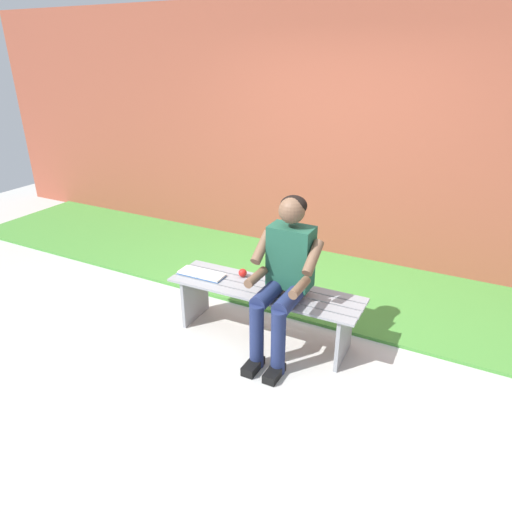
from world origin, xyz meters
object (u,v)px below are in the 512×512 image
bench_near (264,301)px  person_seated (284,273)px  apple (243,273)px  book_open (202,274)px

bench_near → person_seated: bearing=154.6°
person_seated → apple: person_seated is taller
bench_near → apple: apple is taller
person_seated → apple: bearing=-23.2°
bench_near → person_seated: person_seated is taller
bench_near → book_open: book_open is taller
apple → book_open: (0.33, 0.14, -0.03)m
apple → person_seated: bearing=156.8°
person_seated → book_open: bearing=-4.6°
book_open → apple: bearing=-158.4°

